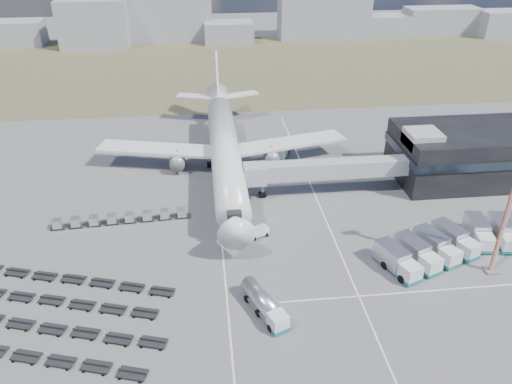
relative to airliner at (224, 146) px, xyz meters
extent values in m
plane|color=#565659|center=(0.00, -32.38, -5.29)|extent=(420.00, 420.00, 0.00)
cube|color=brown|center=(0.00, 77.62, -5.29)|extent=(420.00, 90.00, 0.01)
cube|color=silver|center=(-2.00, -27.38, -5.29)|extent=(0.25, 110.00, 0.01)
cube|color=silver|center=(16.00, -27.38, -5.29)|extent=(0.25, 110.00, 0.01)
cube|color=silver|center=(25.00, -40.38, -5.29)|extent=(40.00, 0.25, 0.01)
cube|color=black|center=(48.00, -8.38, -0.29)|extent=(30.00, 16.00, 10.00)
cube|color=#262D38|center=(48.00, -8.38, 0.91)|extent=(30.40, 16.40, 1.60)
cube|color=#939399|center=(36.00, -10.38, 4.21)|extent=(6.00, 6.00, 3.00)
cube|color=#939399|center=(18.10, -11.88, -0.19)|extent=(29.80, 3.00, 3.00)
cube|color=#939399|center=(4.70, -12.38, -0.19)|extent=(4.00, 3.60, 3.40)
cylinder|color=slate|center=(6.20, -11.88, -2.74)|extent=(0.70, 0.70, 5.10)
cylinder|color=black|center=(6.20, -11.88, -4.84)|extent=(1.40, 0.90, 1.40)
cylinder|color=silver|center=(0.00, -2.38, 0.01)|extent=(5.60, 48.00, 5.60)
cone|color=silver|center=(0.00, -28.88, 0.01)|extent=(5.60, 5.00, 5.60)
cone|color=silver|center=(0.00, 25.62, 0.81)|extent=(5.60, 8.00, 5.60)
cube|color=black|center=(0.00, -26.88, 0.81)|extent=(2.20, 2.00, 0.80)
cube|color=silver|center=(-13.00, 2.62, -1.19)|extent=(25.59, 11.38, 0.50)
cube|color=silver|center=(13.00, 2.62, -1.19)|extent=(25.59, 11.38, 0.50)
cylinder|color=slate|center=(-9.50, 0.62, -2.89)|extent=(3.00, 5.00, 3.00)
cylinder|color=slate|center=(9.50, 0.62, -2.89)|extent=(3.00, 5.00, 3.00)
cube|color=silver|center=(-5.50, 27.62, 1.21)|extent=(9.49, 5.63, 0.35)
cube|color=silver|center=(5.50, 27.62, 1.21)|extent=(9.49, 5.63, 0.35)
cube|color=silver|center=(0.00, 28.62, 6.51)|extent=(0.50, 9.06, 11.45)
cylinder|color=slate|center=(0.00, -23.38, -4.04)|extent=(0.50, 0.50, 2.50)
cylinder|color=slate|center=(-3.20, 1.62, -4.04)|extent=(0.60, 0.60, 2.50)
cylinder|color=slate|center=(3.20, 1.62, -4.04)|extent=(0.60, 0.60, 2.50)
cylinder|color=black|center=(0.00, -23.38, -4.79)|extent=(0.50, 1.20, 1.20)
cube|color=gray|center=(-74.27, 117.69, -0.76)|extent=(20.23, 12.00, 9.06)
cube|color=gray|center=(-43.19, 110.10, 3.46)|extent=(25.36, 12.00, 17.51)
cube|color=gray|center=(-16.13, 119.37, 3.21)|extent=(35.36, 12.00, 17.00)
cube|color=gray|center=(7.98, 112.76, -1.32)|extent=(19.18, 12.00, 7.94)
cube|color=gray|center=(47.31, 117.39, 4.84)|extent=(36.66, 12.00, 20.26)
cube|color=gray|center=(71.69, 118.50, -1.18)|extent=(40.44, 12.00, 8.22)
cube|color=gray|center=(98.58, 118.61, 0.08)|extent=(30.57, 12.00, 10.74)
cube|color=silver|center=(4.05, -45.26, -3.96)|extent=(2.89, 2.89, 2.11)
cube|color=#136E6F|center=(4.05, -45.26, -4.79)|extent=(3.01, 3.01, 0.46)
cylinder|color=silver|center=(2.30, -41.11, -3.55)|extent=(4.79, 7.24, 2.30)
cube|color=slate|center=(2.30, -41.11, -4.60)|extent=(4.71, 7.21, 0.32)
cylinder|color=black|center=(2.84, -42.38, -4.83)|extent=(2.59, 1.86, 1.01)
cube|color=silver|center=(4.00, -24.38, -4.56)|extent=(3.67, 2.97, 1.45)
cube|color=silver|center=(12.46, 4.97, -3.71)|extent=(4.18, 6.36, 2.76)
cube|color=#136E6F|center=(12.46, 4.97, -4.85)|extent=(4.31, 6.49, 0.44)
cube|color=silver|center=(24.03, -37.95, -3.82)|extent=(3.34, 3.28, 2.50)
cube|color=#136E6F|center=(24.03, -37.95, -4.78)|extent=(3.49, 3.43, 0.51)
cube|color=silver|center=(22.57, -34.26, -3.36)|extent=(4.45, 5.85, 2.95)
cube|color=silver|center=(27.62, -36.53, -3.82)|extent=(3.34, 3.28, 2.50)
cube|color=#136E6F|center=(27.62, -36.53, -4.78)|extent=(3.49, 3.43, 0.51)
cube|color=silver|center=(26.15, -32.84, -3.36)|extent=(4.45, 5.85, 2.95)
cube|color=silver|center=(31.20, -35.11, -3.82)|extent=(3.34, 3.28, 2.50)
cube|color=#136E6F|center=(31.20, -35.11, -4.78)|extent=(3.49, 3.43, 0.51)
cube|color=silver|center=(29.74, -31.41, -3.36)|extent=(4.45, 5.85, 2.95)
cube|color=silver|center=(34.79, -33.68, -3.82)|extent=(3.34, 3.28, 2.50)
cube|color=#136E6F|center=(34.79, -33.68, -4.78)|extent=(3.49, 3.43, 0.51)
cube|color=silver|center=(33.33, -29.99, -3.36)|extent=(4.45, 5.85, 2.95)
cube|color=silver|center=(38.14, -32.24, -3.84)|extent=(2.89, 2.80, 2.45)
cube|color=#136E6F|center=(38.14, -32.24, -4.79)|extent=(3.02, 2.93, 0.50)
cube|color=silver|center=(38.71, -28.38, -3.40)|extent=(3.40, 5.46, 2.89)
cube|color=silver|center=(41.88, -32.80, -3.84)|extent=(2.89, 2.80, 2.45)
cube|color=#136E6F|center=(41.88, -32.80, -4.79)|extent=(3.02, 2.93, 0.50)
cube|color=silver|center=(42.46, -28.94, -3.40)|extent=(3.40, 5.46, 2.89)
cube|color=black|center=(-28.78, -18.60, -5.02)|extent=(2.45, 1.60, 0.16)
cube|color=silver|center=(-28.78, -18.60, -4.24)|extent=(1.54, 1.54, 1.37)
cube|color=black|center=(-25.87, -18.42, -5.02)|extent=(2.45, 1.60, 0.16)
cube|color=silver|center=(-25.87, -18.42, -4.24)|extent=(1.54, 1.54, 1.37)
cube|color=black|center=(-22.96, -18.24, -5.02)|extent=(2.45, 1.60, 0.16)
cube|color=silver|center=(-22.96, -18.24, -4.24)|extent=(1.54, 1.54, 1.37)
cube|color=black|center=(-20.05, -18.06, -5.02)|extent=(2.45, 1.60, 0.16)
cube|color=silver|center=(-20.05, -18.06, -4.24)|extent=(1.54, 1.54, 1.37)
cube|color=black|center=(-17.14, -17.88, -5.02)|extent=(2.45, 1.60, 0.16)
cube|color=silver|center=(-17.14, -17.88, -4.24)|extent=(1.54, 1.54, 1.37)
cube|color=black|center=(-14.23, -17.70, -5.02)|extent=(2.45, 1.60, 0.16)
cube|color=silver|center=(-14.23, -17.70, -4.24)|extent=(1.54, 1.54, 1.37)
cube|color=black|center=(-11.33, -17.51, -5.02)|extent=(2.45, 1.60, 0.16)
cube|color=silver|center=(-11.33, -17.51, -4.24)|extent=(1.54, 1.54, 1.37)
cube|color=black|center=(-8.42, -17.33, -5.02)|extent=(2.45, 1.60, 0.16)
cube|color=silver|center=(-8.42, -17.33, -4.24)|extent=(1.54, 1.54, 1.37)
cube|color=black|center=(-28.21, -45.85, -4.89)|extent=(34.33, 11.99, 0.80)
cube|color=black|center=(-26.84, -41.41, -4.89)|extent=(34.33, 11.99, 0.80)
cube|color=black|center=(-25.47, -36.97, -4.89)|extent=(30.10, 10.69, 0.80)
cube|color=black|center=(-24.11, -32.53, -4.89)|extent=(30.10, 10.69, 0.80)
cylinder|color=red|center=(36.74, -37.18, 6.38)|extent=(0.65, 0.65, 23.35)
cube|color=#565659|center=(36.74, -37.18, -5.15)|extent=(1.87, 1.87, 0.28)
camera|label=1|loc=(-3.82, -90.87, 40.71)|focal=35.00mm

